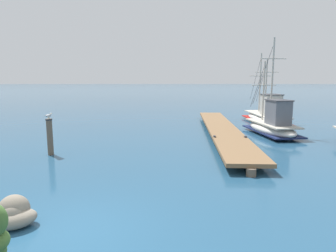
# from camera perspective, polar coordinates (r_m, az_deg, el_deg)

# --- Properties ---
(ground_plane) EXTENTS (400.00, 400.00, 0.00)m
(ground_plane) POSITION_cam_1_polar(r_m,az_deg,el_deg) (7.43, -18.51, -19.15)
(ground_plane) COLOR navy
(floating_dock) EXTENTS (2.78, 16.74, 0.53)m
(floating_dock) POSITION_cam_1_polar(r_m,az_deg,el_deg) (18.99, 10.29, -0.48)
(floating_dock) COLOR brown
(floating_dock) RESTS_ON ground
(fishing_boat_0) EXTENTS (2.44, 5.90, 5.93)m
(fishing_boat_0) POSITION_cam_1_polar(r_m,az_deg,el_deg) (19.47, 19.47, 0.23)
(fishing_boat_0) COLOR silver
(fishing_boat_0) RESTS_ON ground
(fishing_boat_1) EXTENTS (2.21, 7.52, 5.56)m
(fishing_boat_1) POSITION_cam_1_polar(r_m,az_deg,el_deg) (24.62, 18.44, 1.97)
(fishing_boat_1) COLOR silver
(fishing_boat_1) RESTS_ON ground
(mooring_piling) EXTENTS (0.30, 0.30, 1.67)m
(mooring_piling) POSITION_cam_1_polar(r_m,az_deg,el_deg) (14.56, -21.75, -1.83)
(mooring_piling) COLOR brown
(mooring_piling) RESTS_ON ground
(perched_seagull) EXTENTS (0.26, 0.35, 0.27)m
(perched_seagull) POSITION_cam_1_polar(r_m,az_deg,el_deg) (14.42, -21.98, 1.86)
(perched_seagull) COLOR gold
(perched_seagull) RESTS_ON mooring_piling
(shore_rock_near_left) EXTENTS (1.16, 1.12, 0.73)m
(shore_rock_near_left) POSITION_cam_1_polar(r_m,az_deg,el_deg) (8.16, -27.44, -14.78)
(shore_rock_near_left) COLOR slate
(shore_rock_near_left) RESTS_ON ground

